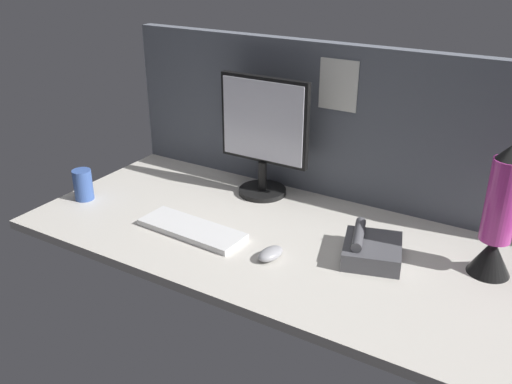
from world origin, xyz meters
TOP-DOWN VIEW (x-y plane):
  - ground_plane at (0.00, 0.00)cm, footprint 180.00×80.00cm
  - cubicle_wall_back at (-0.00, 37.49)cm, footprint 180.00×5.50cm
  - monitor at (-26.58, 25.12)cm, footprint 35.21×18.00cm
  - keyboard at (-31.19, -13.85)cm, footprint 37.57×14.72cm
  - mouse at (-0.59, -14.88)cm, footprint 7.10×10.39cm
  - mug_ceramic_blue at (-80.80, -13.95)cm, footprint 6.89×6.89cm
  - lava_lamp at (57.50, 11.15)cm, footprint 12.16×12.16cm
  - desk_phone at (25.41, 0.75)cm, footprint 21.74×23.08cm

SIDE VIEW (x-z plane):
  - ground_plane at x=0.00cm, z-range -3.00..0.00cm
  - keyboard at x=-31.19cm, z-range 0.00..2.00cm
  - mouse at x=-0.59cm, z-range 0.00..3.40cm
  - desk_phone at x=25.41cm, z-range -1.21..7.59cm
  - mug_ceramic_blue at x=-80.80cm, z-range 0.00..11.50cm
  - lava_lamp at x=57.50cm, z-range -3.20..36.58cm
  - monitor at x=-26.58cm, z-range 1.70..46.24cm
  - cubicle_wall_back at x=0.00cm, z-range 0.03..56.32cm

